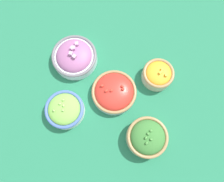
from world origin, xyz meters
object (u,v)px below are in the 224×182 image
at_px(bowl_cherry_tomatoes, 114,93).
at_px(bowl_red_onion, 74,57).
at_px(bowl_lettuce, 65,110).
at_px(bowl_squash, 158,74).
at_px(bowl_broccoli, 147,137).

distance_m(bowl_cherry_tomatoes, bowl_red_onion, 0.21).
xyz_separation_m(bowl_lettuce, bowl_red_onion, (0.05, -0.20, -0.00)).
relative_size(bowl_lettuce, bowl_cherry_tomatoes, 0.84).
relative_size(bowl_squash, bowl_red_onion, 0.67).
bearing_deg(bowl_cherry_tomatoes, bowl_red_onion, -23.79).
bearing_deg(bowl_lettuce, bowl_squash, -138.97).
distance_m(bowl_broccoli, bowl_red_onion, 0.41).
bearing_deg(bowl_lettuce, bowl_cherry_tomatoes, -140.68).
height_order(bowl_cherry_tomatoes, bowl_red_onion, bowl_red_onion).
xyz_separation_m(bowl_broccoli, bowl_cherry_tomatoes, (0.16, -0.11, -0.01)).
relative_size(bowl_squash, bowl_lettuce, 0.83).
bearing_deg(bowl_squash, bowl_lettuce, 41.03).
height_order(bowl_broccoli, bowl_cherry_tomatoes, bowl_broccoli).
relative_size(bowl_broccoli, bowl_cherry_tomatoes, 0.85).
bearing_deg(bowl_broccoli, bowl_cherry_tomatoes, -34.46).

